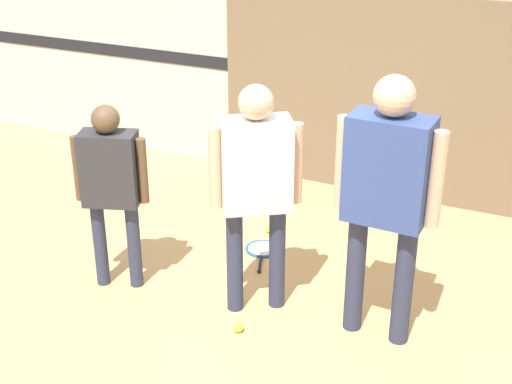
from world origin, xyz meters
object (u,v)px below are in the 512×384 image
(tennis_ball_by_spare_racket, at_px, (269,229))
(person_student_right, at_px, (387,184))
(tennis_ball_near_instructor, at_px, (239,327))
(person_student_left, at_px, (111,178))
(person_instructor, at_px, (256,177))
(racket_spare_on_floor, at_px, (262,250))

(tennis_ball_by_spare_racket, bearing_deg, person_student_right, -39.27)
(person_student_right, xyz_separation_m, tennis_ball_by_spare_racket, (-1.19, 0.97, -1.03))
(tennis_ball_near_instructor, bearing_deg, person_student_left, 171.27)
(person_student_left, bearing_deg, tennis_ball_near_instructor, -28.37)
(person_instructor, xyz_separation_m, tennis_ball_near_instructor, (0.03, -0.32, -0.94))
(person_instructor, distance_m, racket_spare_on_floor, 1.23)
(tennis_ball_by_spare_racket, bearing_deg, person_student_left, -119.05)
(person_instructor, height_order, tennis_ball_near_instructor, person_instructor)
(person_student_right, relative_size, tennis_ball_near_instructor, 26.02)
(tennis_ball_near_instructor, distance_m, tennis_ball_by_spare_racket, 1.39)
(person_student_left, relative_size, tennis_ball_by_spare_racket, 20.45)
(person_student_left, relative_size, racket_spare_on_floor, 2.61)
(tennis_ball_by_spare_racket, bearing_deg, racket_spare_on_floor, -75.82)
(person_student_right, xyz_separation_m, tennis_ball_near_instructor, (-0.80, -0.37, -1.03))
(racket_spare_on_floor, xyz_separation_m, tennis_ball_by_spare_racket, (-0.08, 0.31, 0.02))
(person_student_right, bearing_deg, person_instructor, 5.01)
(person_student_left, xyz_separation_m, tennis_ball_near_instructor, (1.04, -0.16, -0.80))
(person_student_left, distance_m, tennis_ball_near_instructor, 1.32)
(person_student_left, relative_size, tennis_ball_near_instructor, 20.45)
(racket_spare_on_floor, bearing_deg, person_student_right, 38.48)
(racket_spare_on_floor, bearing_deg, person_instructor, 0.90)
(racket_spare_on_floor, distance_m, tennis_ball_by_spare_racket, 0.32)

